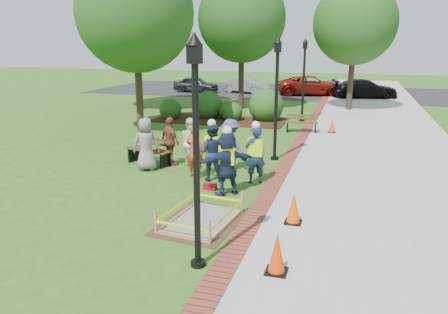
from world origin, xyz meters
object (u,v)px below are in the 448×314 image
(wet_concrete_pad, at_px, (201,213))
(bench_near, at_px, (150,156))
(hivis_worker_a, at_px, (227,161))
(hivis_worker_b, at_px, (255,153))
(hivis_worker_c, at_px, (212,150))
(cone_front, at_px, (277,254))
(lamp_near, at_px, (196,137))

(wet_concrete_pad, height_order, bench_near, bench_near)
(wet_concrete_pad, height_order, hivis_worker_a, hivis_worker_a)
(hivis_worker_b, bearing_deg, hivis_worker_a, -112.93)
(wet_concrete_pad, xyz_separation_m, hivis_worker_c, (-0.77, 3.15, 0.70))
(wet_concrete_pad, bearing_deg, hivis_worker_a, 89.26)
(cone_front, bearing_deg, hivis_worker_a, 118.22)
(cone_front, bearing_deg, hivis_worker_b, 107.06)
(wet_concrete_pad, xyz_separation_m, hivis_worker_a, (0.03, 2.05, 0.72))
(bench_near, height_order, lamp_near, lamp_near)
(lamp_near, bearing_deg, bench_near, 123.04)
(bench_near, distance_m, hivis_worker_a, 4.10)
(wet_concrete_pad, bearing_deg, hivis_worker_b, 80.64)
(wet_concrete_pad, xyz_separation_m, lamp_near, (0.62, -1.94, 2.25))
(bench_near, relative_size, hivis_worker_c, 0.91)
(hivis_worker_b, xyz_separation_m, hivis_worker_c, (-1.31, -0.11, 0.01))
(bench_near, bearing_deg, hivis_worker_b, -13.86)
(bench_near, relative_size, cone_front, 2.18)
(bench_near, distance_m, hivis_worker_b, 4.09)
(bench_near, distance_m, lamp_near, 7.68)
(cone_front, bearing_deg, wet_concrete_pad, 139.50)
(lamp_near, distance_m, hivis_worker_c, 5.49)
(wet_concrete_pad, xyz_separation_m, bench_near, (-3.39, 4.23, 0.05))
(hivis_worker_c, bearing_deg, hivis_worker_a, -53.88)
(hivis_worker_b, bearing_deg, hivis_worker_c, -175.02)
(lamp_near, bearing_deg, hivis_worker_c, 105.34)
(wet_concrete_pad, distance_m, hivis_worker_c, 3.32)
(lamp_near, xyz_separation_m, hivis_worker_c, (-1.39, 5.08, -1.55))
(wet_concrete_pad, relative_size, lamp_near, 0.58)
(hivis_worker_b, bearing_deg, lamp_near, -89.07)
(cone_front, relative_size, lamp_near, 0.18)
(cone_front, distance_m, hivis_worker_b, 5.30)
(bench_near, xyz_separation_m, cone_front, (5.47, -6.01, 0.10))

